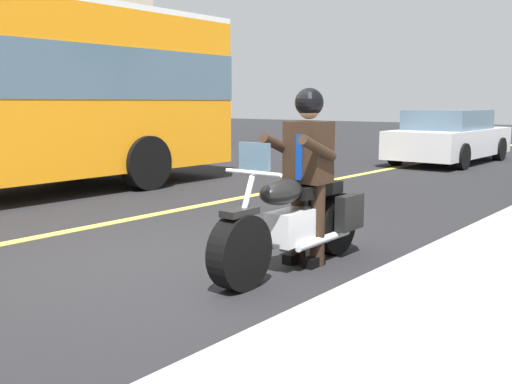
{
  "coord_description": "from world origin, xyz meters",
  "views": [
    {
      "loc": [
        3.82,
        4.3,
        1.6
      ],
      "look_at": [
        -0.44,
        0.83,
        0.75
      ],
      "focal_mm": 40.72,
      "sensor_mm": 36.0,
      "label": 1
    }
  ],
  "objects": [
    {
      "name": "ground_plane",
      "position": [
        0.0,
        0.0,
        0.0
      ],
      "size": [
        80.0,
        80.0,
        0.0
      ],
      "primitive_type": "plane",
      "color": "black"
    },
    {
      "name": "rider_main",
      "position": [
        -0.88,
        1.13,
        1.04
      ],
      "size": [
        0.62,
        0.55,
        1.74
      ],
      "color": "black",
      "rests_on": "ground_plane"
    },
    {
      "name": "car_silver",
      "position": [
        -11.4,
        -1.45,
        0.69
      ],
      "size": [
        4.6,
        1.92,
        1.4
      ],
      "color": "silver",
      "rests_on": "ground_plane"
    },
    {
      "name": "lane_center_stripe",
      "position": [
        0.0,
        -2.0,
        0.01
      ],
      "size": [
        60.0,
        0.16,
        0.01
      ],
      "primitive_type": "cube",
      "color": "#E5DB4C",
      "rests_on": "ground_plane"
    },
    {
      "name": "motorcycle_main",
      "position": [
        -0.69,
        1.13,
        0.45
      ],
      "size": [
        2.21,
        0.6,
        1.26
      ],
      "color": "black",
      "rests_on": "ground_plane"
    }
  ]
}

